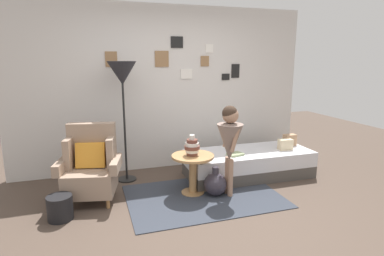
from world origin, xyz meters
The scene contains 14 objects.
ground_plane centered at (0.00, 0.00, 0.00)m, with size 12.00×12.00×0.00m, color #4C3D33.
gallery_wall centered at (0.00, 1.95, 1.30)m, with size 4.80×0.12×2.60m.
rug centered at (0.19, 0.57, 0.01)m, with size 1.98×1.34×0.01m, color #333842.
armchair centered at (-1.20, 0.96, 0.44)m, with size 0.84×0.71×0.97m.
daybed centered at (1.11, 1.08, 0.20)m, with size 1.91×0.82×0.40m.
pillow_head centered at (1.88, 1.15, 0.49)m, with size 0.20×0.12×0.18m, color tan.
pillow_mid centered at (1.67, 0.97, 0.48)m, with size 0.21×0.12×0.16m, color beige.
side_table centered at (0.09, 0.72, 0.38)m, with size 0.56×0.56×0.54m.
vase_striped centered at (0.08, 0.72, 0.65)m, with size 0.20×0.20×0.28m.
floor_lamp centered at (-0.70, 1.49, 1.52)m, with size 0.41×0.41×1.74m.
person_child centered at (0.52, 0.52, 0.78)m, with size 0.34×0.34×1.20m.
book_on_daybed centered at (0.81, 0.94, 0.42)m, with size 0.22×0.16×0.03m, color #95A577.
demijohn_near centered at (0.35, 0.57, 0.16)m, with size 0.31×0.31×0.39m.
magazine_basket centered at (-1.56, 0.51, 0.14)m, with size 0.28×0.28×0.28m, color black.
Camera 1 is at (-1.16, -3.07, 1.78)m, focal length 29.63 mm.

